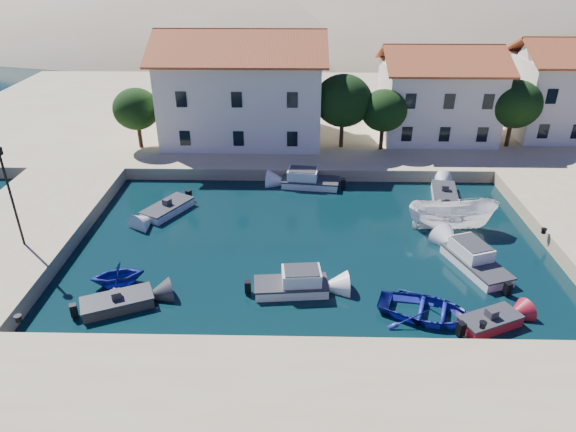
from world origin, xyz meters
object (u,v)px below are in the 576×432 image
object	(u,v)px
building_mid	(438,91)
lamppost	(9,188)
rowboat_south	(426,316)
boat_east	(450,229)
building_left	(242,85)
cabin_cruiser_east	(476,262)
cabin_cruiser_south	(291,285)
building_right	(565,86)

from	to	relation	value
building_mid	lamppost	bearing A→B (deg)	-144.55
building_mid	lamppost	size ratio (longest dim) A/B	1.69
rowboat_south	boat_east	distance (m)	10.04
building_left	cabin_cruiser_east	xyz separation A→B (m)	(15.79, -20.64, -5.46)
building_mid	cabin_cruiser_south	world-z (taller)	building_mid
building_right	lamppost	distance (m)	46.98
rowboat_south	cabin_cruiser_south	bearing A→B (deg)	92.78
building_mid	lamppost	distance (m)	36.21
rowboat_south	building_mid	bearing A→B (deg)	5.28
building_left	building_right	size ratio (longest dim) A/B	1.56
cabin_cruiser_east	boat_east	size ratio (longest dim) A/B	0.86
cabin_cruiser_south	building_mid	bearing A→B (deg)	56.22
building_mid	rowboat_south	distance (m)	27.34
building_right	boat_east	xyz separation A→B (m)	(-14.45, -17.78, -5.47)
cabin_cruiser_east	boat_east	bearing A→B (deg)	-16.85
building_right	cabin_cruiser_south	bearing A→B (deg)	-135.00
lamppost	rowboat_south	bearing A→B (deg)	-12.39
building_left	cabin_cruiser_east	size ratio (longest dim) A/B	2.89
cabin_cruiser_south	cabin_cruiser_east	xyz separation A→B (m)	(10.96, 2.53, -0.00)
building_left	cabin_cruiser_south	xyz separation A→B (m)	(4.83, -23.17, -5.46)
rowboat_south	cabin_cruiser_east	size ratio (longest dim) A/B	0.99
building_mid	cabin_cruiser_east	size ratio (longest dim) A/B	2.07
building_mid	building_right	world-z (taller)	building_right
building_right	lamppost	world-z (taller)	building_right
boat_east	building_right	bearing A→B (deg)	-38.48
cabin_cruiser_south	boat_east	world-z (taller)	cabin_cruiser_south
rowboat_south	cabin_cruiser_east	world-z (taller)	cabin_cruiser_east
cabin_cruiser_south	boat_east	bearing A→B (deg)	29.39
rowboat_south	cabin_cruiser_east	distance (m)	5.96
building_left	building_mid	xyz separation A→B (m)	(18.00, 1.00, -0.71)
building_right	cabin_cruiser_east	bearing A→B (deg)	-122.12
building_right	building_mid	bearing A→B (deg)	-175.24
building_right	building_left	bearing A→B (deg)	-176.19
building_right	cabin_cruiser_south	distance (m)	35.94
cabin_cruiser_east	building_right	bearing A→B (deg)	-51.84
rowboat_south	boat_east	bearing A→B (deg)	-2.77
lamppost	cabin_cruiser_south	xyz separation A→B (m)	(16.33, -3.17, -4.28)
building_left	boat_east	world-z (taller)	building_left
building_mid	building_right	xyz separation A→B (m)	(12.00, 1.00, 0.25)
building_left	building_right	xyz separation A→B (m)	(30.00, 2.00, -0.46)
cabin_cruiser_south	boat_east	size ratio (longest dim) A/B	0.72
rowboat_south	boat_east	world-z (taller)	boat_east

